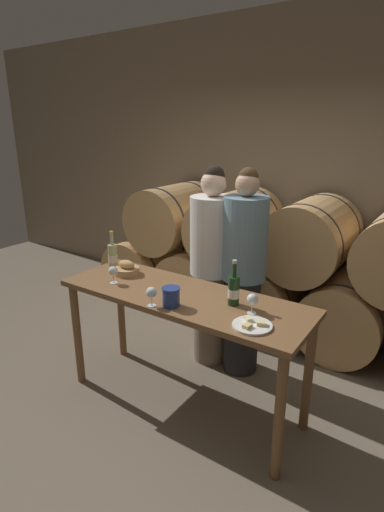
{
  "coord_description": "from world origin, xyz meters",
  "views": [
    {
      "loc": [
        1.52,
        -2.12,
        2.05
      ],
      "look_at": [
        0.0,
        0.13,
        1.16
      ],
      "focal_mm": 28.0,
      "sensor_mm": 36.0,
      "label": 1
    }
  ],
  "objects_px": {
    "wine_glass_far_left": "(113,272)",
    "wine_glass_left": "(151,293)",
    "cheese_plate": "(252,325)",
    "wine_bottle_white": "(113,256)",
    "bread_basket": "(127,269)",
    "wine_glass_center": "(252,300)",
    "person_left": "(212,268)",
    "blue_crock": "(171,296)",
    "wine_bottle_red": "(234,290)",
    "person_right": "(244,274)",
    "tasting_table": "(182,310)"
  },
  "relations": [
    {
      "from": "wine_glass_far_left",
      "to": "wine_glass_left",
      "type": "distance_m",
      "value": 0.52
    },
    {
      "from": "cheese_plate",
      "to": "wine_bottle_white",
      "type": "bearing_deg",
      "value": 168.9
    },
    {
      "from": "wine_glass_far_left",
      "to": "wine_glass_left",
      "type": "bearing_deg",
      "value": -16.77
    },
    {
      "from": "bread_basket",
      "to": "wine_glass_center",
      "type": "bearing_deg",
      "value": -3.86
    },
    {
      "from": "person_left",
      "to": "wine_glass_center",
      "type": "relative_size",
      "value": 13.08
    },
    {
      "from": "wine_glass_far_left",
      "to": "bread_basket",
      "type": "bearing_deg",
      "value": 104.18
    },
    {
      "from": "blue_crock",
      "to": "wine_bottle_red",
      "type": "bearing_deg",
      "value": 37.36
    },
    {
      "from": "person_right",
      "to": "blue_crock",
      "type": "distance_m",
      "value": 0.87
    },
    {
      "from": "person_right",
      "to": "cheese_plate",
      "type": "height_order",
      "value": "person_right"
    },
    {
      "from": "blue_crock",
      "to": "cheese_plate",
      "type": "bearing_deg",
      "value": 4.19
    },
    {
      "from": "person_right",
      "to": "wine_glass_left",
      "type": "distance_m",
      "value": 0.96
    },
    {
      "from": "wine_bottle_red",
      "to": "wine_glass_left",
      "type": "relative_size",
      "value": 2.34
    },
    {
      "from": "wine_bottle_red",
      "to": "wine_glass_far_left",
      "type": "relative_size",
      "value": 2.34
    },
    {
      "from": "wine_bottle_red",
      "to": "bread_basket",
      "type": "xyz_separation_m",
      "value": [
        -0.98,
        0.03,
        -0.06
      ]
    },
    {
      "from": "bread_basket",
      "to": "wine_glass_left",
      "type": "distance_m",
      "value": 0.65
    },
    {
      "from": "wine_bottle_red",
      "to": "bread_basket",
      "type": "relative_size",
      "value": 1.56
    },
    {
      "from": "tasting_table",
      "to": "wine_glass_far_left",
      "type": "distance_m",
      "value": 0.6
    },
    {
      "from": "person_left",
      "to": "bread_basket",
      "type": "distance_m",
      "value": 0.74
    },
    {
      "from": "wine_glass_far_left",
      "to": "person_left",
      "type": "bearing_deg",
      "value": 63.32
    },
    {
      "from": "person_left",
      "to": "person_right",
      "type": "height_order",
      "value": "person_right"
    },
    {
      "from": "wine_glass_far_left",
      "to": "wine_bottle_red",
      "type": "bearing_deg",
      "value": 10.57
    },
    {
      "from": "wine_glass_left",
      "to": "wine_glass_center",
      "type": "height_order",
      "value": "same"
    },
    {
      "from": "person_right",
      "to": "wine_glass_center",
      "type": "xyz_separation_m",
      "value": [
        0.39,
        -0.66,
        0.12
      ]
    },
    {
      "from": "person_left",
      "to": "cheese_plate",
      "type": "relative_size",
      "value": 7.28
    },
    {
      "from": "blue_crock",
      "to": "tasting_table",
      "type": "bearing_deg",
      "value": 105.09
    },
    {
      "from": "wine_glass_left",
      "to": "wine_glass_center",
      "type": "distance_m",
      "value": 0.66
    },
    {
      "from": "tasting_table",
      "to": "person_left",
      "type": "xyz_separation_m",
      "value": [
        -0.15,
        0.66,
        0.1
      ]
    },
    {
      "from": "wine_bottle_white",
      "to": "wine_bottle_red",
      "type": "bearing_deg",
      "value": -3.32
    },
    {
      "from": "tasting_table",
      "to": "wine_glass_center",
      "type": "bearing_deg",
      "value": 0.14
    },
    {
      "from": "person_left",
      "to": "wine_glass_center",
      "type": "height_order",
      "value": "person_left"
    },
    {
      "from": "tasting_table",
      "to": "cheese_plate",
      "type": "height_order",
      "value": "cheese_plate"
    },
    {
      "from": "person_left",
      "to": "wine_bottle_white",
      "type": "distance_m",
      "value": 0.85
    },
    {
      "from": "wine_glass_far_left",
      "to": "person_right",
      "type": "bearing_deg",
      "value": 48.34
    },
    {
      "from": "person_right",
      "to": "blue_crock",
      "type": "height_order",
      "value": "person_right"
    },
    {
      "from": "tasting_table",
      "to": "wine_bottle_red",
      "type": "distance_m",
      "value": 0.45
    },
    {
      "from": "blue_crock",
      "to": "wine_glass_far_left",
      "type": "relative_size",
      "value": 0.97
    },
    {
      "from": "bread_basket",
      "to": "wine_glass_left",
      "type": "height_order",
      "value": "wine_glass_left"
    },
    {
      "from": "wine_glass_left",
      "to": "wine_bottle_red",
      "type": "bearing_deg",
      "value": 36.62
    },
    {
      "from": "wine_bottle_red",
      "to": "wine_glass_left",
      "type": "xyz_separation_m",
      "value": [
        -0.44,
        -0.32,
        -0.01
      ]
    },
    {
      "from": "wine_bottle_white",
      "to": "wine_glass_center",
      "type": "height_order",
      "value": "wine_bottle_white"
    },
    {
      "from": "person_right",
      "to": "bread_basket",
      "type": "distance_m",
      "value": 0.95
    },
    {
      "from": "wine_glass_left",
      "to": "wine_glass_center",
      "type": "relative_size",
      "value": 1.0
    },
    {
      "from": "wine_bottle_white",
      "to": "blue_crock",
      "type": "relative_size",
      "value": 2.45
    },
    {
      "from": "person_right",
      "to": "wine_glass_far_left",
      "type": "height_order",
      "value": "person_right"
    },
    {
      "from": "person_left",
      "to": "wine_glass_left",
      "type": "bearing_deg",
      "value": -83.75
    },
    {
      "from": "blue_crock",
      "to": "wine_glass_center",
      "type": "xyz_separation_m",
      "value": [
        0.49,
        0.2,
        0.02
      ]
    },
    {
      "from": "tasting_table",
      "to": "person_left",
      "type": "bearing_deg",
      "value": 103.15
    },
    {
      "from": "person_left",
      "to": "cheese_plate",
      "type": "height_order",
      "value": "person_left"
    },
    {
      "from": "tasting_table",
      "to": "cheese_plate",
      "type": "xyz_separation_m",
      "value": [
        0.62,
        -0.16,
        0.14
      ]
    },
    {
      "from": "person_right",
      "to": "bread_basket",
      "type": "height_order",
      "value": "person_right"
    }
  ]
}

